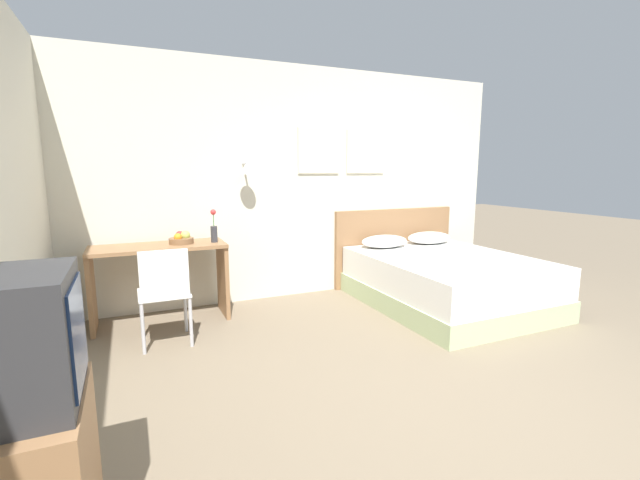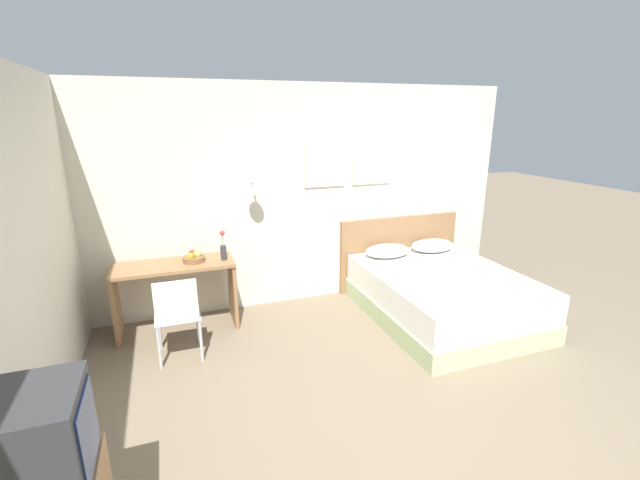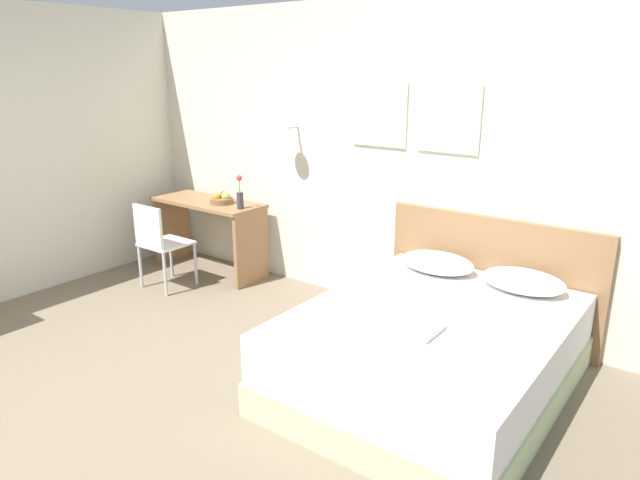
% 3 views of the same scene
% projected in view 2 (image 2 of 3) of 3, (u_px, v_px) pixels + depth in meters
% --- Properties ---
extents(ground_plane, '(24.00, 24.00, 0.00)m').
position_uv_depth(ground_plane, '(423.00, 463.00, 2.92)').
color(ground_plane, '#756651').
extents(wall_back, '(5.62, 0.31, 2.65)m').
position_uv_depth(wall_back, '(297.00, 197.00, 5.19)').
color(wall_back, beige).
rests_on(wall_back, ground_plane).
extents(bed, '(1.61, 2.00, 0.55)m').
position_uv_depth(bed, '(443.00, 295.00, 4.97)').
color(bed, '#B2C693').
rests_on(bed, ground_plane).
extents(headboard, '(1.73, 0.06, 0.98)m').
position_uv_depth(headboard, '(399.00, 251.00, 5.84)').
color(headboard, '#8E6642').
rests_on(headboard, ground_plane).
extents(pillow_left, '(0.59, 0.40, 0.15)m').
position_uv_depth(pillow_left, '(387.00, 251.00, 5.44)').
color(pillow_left, white).
rests_on(pillow_left, bed).
extents(pillow_right, '(0.59, 0.40, 0.15)m').
position_uv_depth(pillow_right, '(432.00, 246.00, 5.66)').
color(pillow_right, white).
rests_on(pillow_right, bed).
extents(folded_towel_near_foot, '(0.29, 0.27, 0.06)m').
position_uv_depth(folded_towel_near_foot, '(463.00, 279.00, 4.62)').
color(folded_towel_near_foot, white).
rests_on(folded_towel_near_foot, bed).
extents(desk, '(1.25, 0.50, 0.77)m').
position_uv_depth(desk, '(175.00, 284.00, 4.60)').
color(desk, '#8E6642').
rests_on(desk, ground_plane).
extents(desk_chair, '(0.42, 0.42, 0.85)m').
position_uv_depth(desk_chair, '(177.00, 312.00, 4.02)').
color(desk_chair, white).
rests_on(desk_chair, ground_plane).
extents(fruit_bowl, '(0.23, 0.23, 0.12)m').
position_uv_depth(fruit_bowl, '(194.00, 257.00, 4.59)').
color(fruit_bowl, brown).
rests_on(fruit_bowl, desk).
extents(flower_vase, '(0.07, 0.07, 0.33)m').
position_uv_depth(flower_vase, '(223.00, 249.00, 4.62)').
color(flower_vase, '#333338').
rests_on(flower_vase, desk).
extents(television, '(0.48, 0.45, 0.46)m').
position_uv_depth(television, '(27.00, 444.00, 1.83)').
color(television, '#2D2D30').
rests_on(television, tv_stand).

